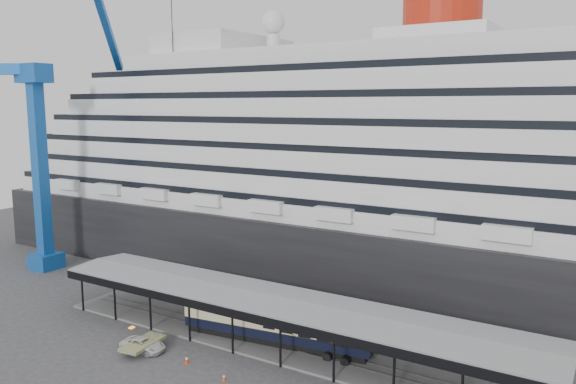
% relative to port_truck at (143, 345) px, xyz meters
% --- Properties ---
extents(ground, '(200.00, 200.00, 0.00)m').
position_rel_port_truck_xyz_m(ground, '(11.12, 3.51, -0.68)').
color(ground, '#38383B').
rests_on(ground, ground).
extents(cruise_ship, '(130.00, 30.00, 43.90)m').
position_rel_port_truck_xyz_m(cruise_ship, '(11.17, 35.51, 17.67)').
color(cruise_ship, black).
rests_on(cruise_ship, ground).
extents(platform_canopy, '(56.00, 9.18, 5.30)m').
position_rel_port_truck_xyz_m(platform_canopy, '(11.12, 8.51, 1.69)').
color(platform_canopy, slate).
rests_on(platform_canopy, ground).
extents(crane_blue, '(22.63, 19.19, 47.60)m').
position_rel_port_truck_xyz_m(crane_blue, '(-34.00, 14.13, 19.28)').
color(crane_blue, '#1654AA').
rests_on(crane_blue, ground).
extents(port_truck, '(5.07, 2.73, 1.35)m').
position_rel_port_truck_xyz_m(port_truck, '(0.00, 0.00, 0.00)').
color(port_truck, silver).
rests_on(port_truck, ground).
extents(pullman_carriage, '(21.33, 5.44, 20.77)m').
position_rel_port_truck_xyz_m(pullman_carriage, '(10.86, 8.51, 1.86)').
color(pullman_carriage, black).
rests_on(pullman_carriage, ground).
extents(traffic_cone_left, '(0.54, 0.54, 0.85)m').
position_rel_port_truck_xyz_m(traffic_cone_left, '(5.75, 0.20, -0.26)').
color(traffic_cone_left, red).
rests_on(traffic_cone_left, ground).
extents(traffic_cone_mid, '(0.41, 0.41, 0.68)m').
position_rel_port_truck_xyz_m(traffic_cone_mid, '(11.06, -0.67, -0.34)').
color(traffic_cone_mid, '#F2450D').
rests_on(traffic_cone_mid, ground).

